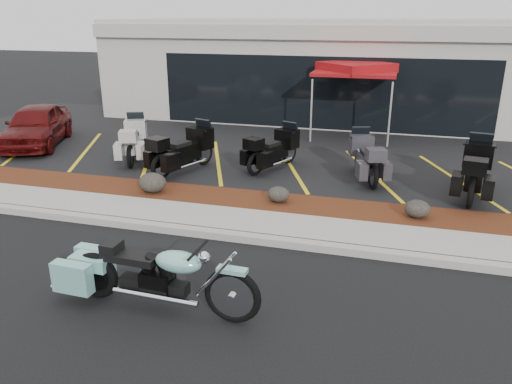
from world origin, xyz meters
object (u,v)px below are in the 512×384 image
(traffic_cone, at_px, (287,140))
(hero_cruiser, at_px, (232,288))
(parked_car, at_px, (36,125))
(popup_canopy, at_px, (356,69))
(touring_white, at_px, (137,133))

(traffic_cone, bearing_deg, hero_cruiser, -82.27)
(parked_car, relative_size, traffic_cone, 9.05)
(hero_cruiser, bearing_deg, traffic_cone, 99.79)
(hero_cruiser, distance_m, popup_canopy, 11.88)
(hero_cruiser, distance_m, traffic_cone, 9.66)
(parked_car, bearing_deg, popup_canopy, 1.08)
(traffic_cone, bearing_deg, parked_car, -165.66)
(touring_white, bearing_deg, traffic_cone, -86.00)
(traffic_cone, distance_m, popup_canopy, 3.52)
(touring_white, bearing_deg, popup_canopy, -77.17)
(parked_car, bearing_deg, traffic_cone, -7.68)
(traffic_cone, xyz_separation_m, popup_canopy, (1.87, 2.15, 2.07))
(hero_cruiser, xyz_separation_m, parked_car, (-9.19, 7.55, 0.24))
(touring_white, relative_size, parked_car, 0.57)
(hero_cruiser, xyz_separation_m, popup_canopy, (0.57, 11.72, 1.87))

